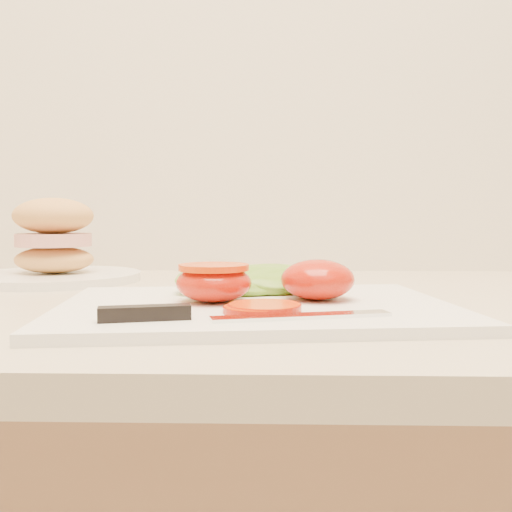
{
  "coord_description": "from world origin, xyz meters",
  "views": [
    {
      "loc": [
        -0.53,
        1.02,
        1.02
      ],
      "look_at": [
        -0.54,
        1.58,
        0.99
      ],
      "focal_mm": 40.0,
      "sensor_mm": 36.0,
      "label": 1
    }
  ],
  "objects": [
    {
      "name": "tomato_slice_1",
      "position": [
        -0.54,
        1.51,
        0.94
      ],
      "size": [
        0.06,
        0.06,
        0.01
      ],
      "primitive_type": "cylinder",
      "color": "#F34B0B",
      "rests_on": "cutting_board"
    },
    {
      "name": "knife",
      "position": [
        -0.58,
        1.48,
        0.94
      ],
      "size": [
        0.24,
        0.06,
        0.01
      ],
      "rotation": [
        0.0,
        0.0,
        0.25
      ],
      "color": "silver",
      "rests_on": "cutting_board"
    },
    {
      "name": "lettuce_leaf_1",
      "position": [
        -0.52,
        1.66,
        0.95
      ],
      "size": [
        0.15,
        0.14,
        0.03
      ],
      "primitive_type": "ellipsoid",
      "rotation": [
        0.0,
        0.0,
        0.62
      ],
      "color": "olive",
      "rests_on": "cutting_board"
    },
    {
      "name": "lettuce_leaf_0",
      "position": [
        -0.57,
        1.64,
        0.95
      ],
      "size": [
        0.16,
        0.13,
        0.03
      ],
      "primitive_type": "ellipsoid",
      "rotation": [
        0.0,
        0.0,
        0.36
      ],
      "color": "olive",
      "rests_on": "cutting_board"
    },
    {
      "name": "tomato_half_dome",
      "position": [
        -0.48,
        1.59,
        0.96
      ],
      "size": [
        0.07,
        0.07,
        0.04
      ],
      "primitive_type": "ellipsoid",
      "color": "red",
      "rests_on": "cutting_board"
    },
    {
      "name": "cutting_board",
      "position": [
        -0.54,
        1.57,
        0.94
      ],
      "size": [
        0.4,
        0.31,
        0.01
      ],
      "primitive_type": "cube",
      "rotation": [
        0.0,
        0.0,
        0.11
      ],
      "color": "white",
      "rests_on": "counter"
    },
    {
      "name": "sandwich_plate",
      "position": [
        -0.84,
        1.83,
        0.97
      ],
      "size": [
        0.25,
        0.25,
        0.12
      ],
      "rotation": [
        0.0,
        0.0,
        0.41
      ],
      "color": "white",
      "rests_on": "counter"
    },
    {
      "name": "tomato_half_cut",
      "position": [
        -0.58,
        1.57,
        0.96
      ],
      "size": [
        0.07,
        0.07,
        0.04
      ],
      "color": "red",
      "rests_on": "cutting_board"
    },
    {
      "name": "tomato_slice_0",
      "position": [
        -0.53,
        1.52,
        0.94
      ],
      "size": [
        0.06,
        0.06,
        0.01
      ],
      "primitive_type": "cylinder",
      "color": "#F34B0B",
      "rests_on": "cutting_board"
    }
  ]
}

